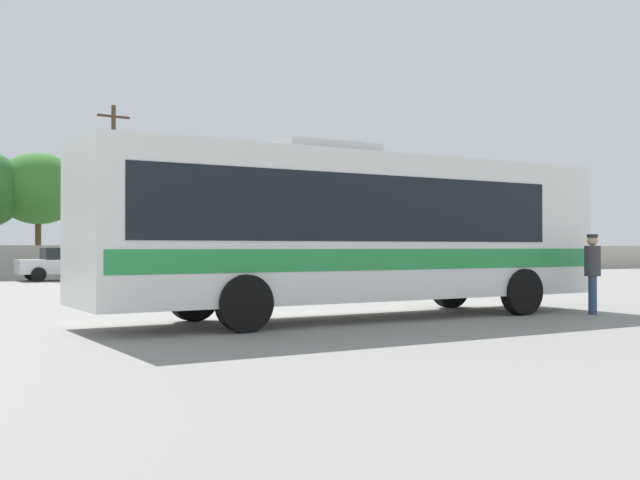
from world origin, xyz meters
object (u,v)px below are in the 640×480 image
coach_bus_white_green (352,227)px  parked_car_rightmost_red (319,261)px  utility_pole_far (113,187)px  roadside_tree_midright (38,189)px  roadside_tree_right (376,191)px  utility_pole_near (143,205)px  parked_car_second_white (65,263)px  parked_car_third_maroon (202,262)px  attendant_by_bus_door (592,269)px

coach_bus_white_green → parked_car_rightmost_red: bearing=66.3°
parked_car_rightmost_red → utility_pole_far: size_ratio=0.47×
roadside_tree_midright → roadside_tree_right: size_ratio=0.91×
utility_pole_near → roadside_tree_midright: utility_pole_near is taller
coach_bus_white_green → parked_car_rightmost_red: (9.66, 22.02, -1.19)m
parked_car_second_white → parked_car_rightmost_red: bearing=-0.7°
roadside_tree_midright → parked_car_third_maroon: bearing=-44.5°
parked_car_third_maroon → roadside_tree_midright: (-7.00, 6.88, 3.84)m
utility_pole_near → roadside_tree_right: (15.52, 0.66, 1.32)m
utility_pole_near → roadside_tree_right: size_ratio=1.04×
roadside_tree_right → parked_car_rightmost_red: bearing=-135.6°
attendant_by_bus_door → utility_pole_near: utility_pole_near is taller
attendant_by_bus_door → parked_car_third_maroon: 23.74m
attendant_by_bus_door → parked_car_second_white: size_ratio=0.44×
coach_bus_white_green → parked_car_third_maroon: size_ratio=2.79×
coach_bus_white_green → utility_pole_far: size_ratio=1.30×
parked_car_rightmost_red → utility_pole_far: utility_pole_far is taller
attendant_by_bus_door → roadside_tree_midright: roadside_tree_midright is taller
coach_bus_white_green → parked_car_second_white: bearing=98.0°
roadside_tree_midright → utility_pole_far: bearing=-16.0°
coach_bus_white_green → parked_car_second_white: (-3.12, 22.18, -1.18)m
attendant_by_bus_door → utility_pole_near: 30.81m
attendant_by_bus_door → roadside_tree_right: (12.09, 31.14, 4.22)m
parked_car_third_maroon → utility_pole_far: 7.77m
parked_car_second_white → parked_car_rightmost_red: size_ratio=0.95×
attendant_by_bus_door → parked_car_second_white: bearing=109.9°
parked_car_rightmost_red → roadside_tree_right: 11.86m
utility_pole_near → utility_pole_far: bearing=-151.2°
parked_car_second_white → utility_pole_far: 7.79m
parked_car_rightmost_red → utility_pole_near: 10.88m
parked_car_third_maroon → utility_pole_far: (-3.25, 5.81, 4.01)m
parked_car_second_white → parked_car_third_maroon: size_ratio=0.96×
parked_car_second_white → roadside_tree_right: 22.40m
attendant_by_bus_door → parked_car_third_maroon: size_ratio=0.42×
utility_pole_far → roadside_tree_midright: bearing=164.0°
utility_pole_far → utility_pole_near: bearing=28.8°
utility_pole_near → utility_pole_far: 2.30m
parked_car_rightmost_red → parked_car_second_white: bearing=179.3°
parked_car_second_white → utility_pole_near: bearing=53.4°
parked_car_rightmost_red → roadside_tree_midright: size_ratio=0.66×
parked_car_third_maroon → utility_pole_far: size_ratio=0.47×
parked_car_second_white → utility_pole_far: (3.24, 5.84, 4.02)m
coach_bus_white_green → roadside_tree_midright: (-3.63, 29.09, 2.68)m
attendant_by_bus_door → roadside_tree_midright: (-9.04, 30.53, 3.61)m
coach_bus_white_green → parked_car_third_maroon: bearing=81.4°
roadside_tree_midright → roadside_tree_right: (21.14, 0.61, 0.62)m
utility_pole_far → roadside_tree_right: utility_pole_far is taller
coach_bus_white_green → utility_pole_far: (0.12, 28.01, 2.85)m
attendant_by_bus_door → parked_car_second_white: (-8.53, 23.62, -0.25)m
parked_car_second_white → utility_pole_near: 9.11m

